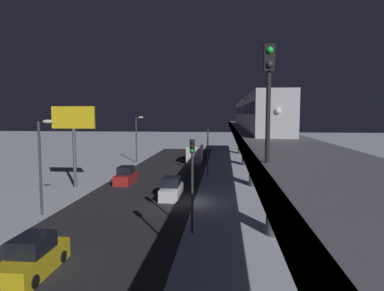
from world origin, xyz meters
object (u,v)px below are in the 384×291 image
sedan_yellow (33,259)px  rail_signal (269,83)px  sedan_red (126,176)px  commercial_billboard (74,125)px  traffic_light_near (192,172)px  subway_train (254,113)px  box_truck (195,154)px  traffic_light_mid (208,143)px  sedan_white (172,189)px

sedan_yellow → rail_signal: bearing=159.9°
sedan_red → commercial_billboard: bearing=28.7°
rail_signal → traffic_light_near: rail_signal is taller
subway_train → commercial_billboard: bearing=16.0°
sedan_red → commercial_billboard: size_ratio=0.50×
subway_train → box_truck: bearing=-62.1°
traffic_light_mid → subway_train: bearing=150.1°
subway_train → sedan_white: (8.55, 9.29, -7.41)m
sedan_yellow → sedan_white: 17.06m
sedan_red → sedan_white: bearing=135.4°
sedan_red → sedan_yellow: bearing=94.5°
rail_signal → sedan_red: bearing=-64.3°
subway_train → commercial_billboard: 20.72m
sedan_red → box_truck: (-6.60, -18.74, 0.55)m
subway_train → box_truck: subway_train is taller
rail_signal → box_truck: rail_signal is taller
traffic_light_near → commercial_billboard: size_ratio=0.72×
commercial_billboard → box_truck: bearing=-118.3°
sedan_yellow → traffic_light_mid: traffic_light_mid is taller
subway_train → sedan_white: size_ratio=7.86×
traffic_light_mid → commercial_billboard: (14.22, 8.94, 2.63)m
sedan_red → box_truck: bearing=-109.4°
sedan_white → traffic_light_near: traffic_light_near is taller
subway_train → traffic_light_mid: subway_train is taller
rail_signal → commercial_billboard: rail_signal is taller
sedan_white → sedan_red: same height
sedan_white → rail_signal: bearing=-72.4°
subway_train → traffic_light_mid: bearing=-29.9°
sedan_yellow → commercial_billboard: bearing=-71.4°
sedan_white → traffic_light_near: 10.71m
subway_train → box_truck: (8.35, -15.75, -6.86)m
rail_signal → sedan_white: rail_signal is taller
traffic_light_near → traffic_light_mid: size_ratio=1.00×
subway_train → traffic_light_near: size_ratio=5.76×
sedan_red → box_truck: size_ratio=0.60×
sedan_red → commercial_billboard: (4.92, 2.70, 6.03)m
sedan_red → rail_signal: bearing=115.7°
traffic_light_near → commercial_billboard: (14.22, -13.34, 2.63)m
subway_train → commercial_billboard: (19.87, 5.69, -1.38)m
traffic_light_near → subway_train: bearing=-106.5°
box_truck → traffic_light_near: 35.00m
sedan_red → traffic_light_mid: 11.71m
rail_signal → sedan_yellow: size_ratio=0.88×
rail_signal → sedan_yellow: 14.48m
rail_signal → box_truck: 46.62m
sedan_white → box_truck: box_truck is taller
sedan_yellow → traffic_light_mid: bearing=-104.5°
box_truck → traffic_light_mid: traffic_light_mid is taller
box_truck → sedan_white: bearing=89.5°
sedan_yellow → sedan_red: bearing=-85.5°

